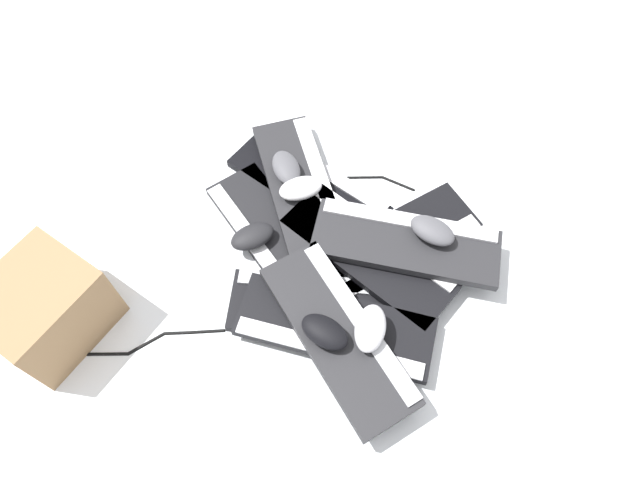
{
  "coord_description": "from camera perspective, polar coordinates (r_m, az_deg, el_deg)",
  "views": [
    {
      "loc": [
        -0.07,
        0.6,
        1.25
      ],
      "look_at": [
        0.05,
        -0.07,
        0.04
      ],
      "focal_mm": 32.0,
      "sensor_mm": 36.0,
      "label": 1
    }
  ],
  "objects": [
    {
      "name": "ground_plane",
      "position": [
        1.39,
        1.6,
        -3.75
      ],
      "size": [
        3.2,
        3.2,
        0.0
      ],
      "primitive_type": "plane",
      "color": "silver"
    },
    {
      "name": "keyboard_0",
      "position": [
        1.43,
        -4.58,
        0.25
      ],
      "size": [
        0.42,
        0.42,
        0.03
      ],
      "color": "black",
      "rests_on": "ground"
    },
    {
      "name": "keyboard_1",
      "position": [
        1.34,
        0.38,
        -6.66
      ],
      "size": [
        0.45,
        0.19,
        0.03
      ],
      "color": "black",
      "rests_on": "ground"
    },
    {
      "name": "keyboard_2",
      "position": [
        1.43,
        7.44,
        -0.38
      ],
      "size": [
        0.43,
        0.4,
        0.03
      ],
      "color": "black",
      "rests_on": "ground"
    },
    {
      "name": "keyboard_3",
      "position": [
        1.51,
        -1.12,
        5.47
      ],
      "size": [
        0.46,
        0.33,
        0.03
      ],
      "color": "black",
      "rests_on": "ground"
    },
    {
      "name": "keyboard_4",
      "position": [
        1.38,
        4.9,
        -1.31
      ],
      "size": [
        0.46,
        0.35,
        0.03
      ],
      "color": "black",
      "rests_on": "keyboard_2"
    },
    {
      "name": "keyboard_5",
      "position": [
        1.29,
        1.5,
        -8.77
      ],
      "size": [
        0.45,
        0.18,
        0.03
      ],
      "color": "black",
      "rests_on": "keyboard_1"
    },
    {
      "name": "keyboard_6",
      "position": [
        1.37,
        8.6,
        -0.2
      ],
      "size": [
        0.44,
        0.16,
        0.03
      ],
      "color": "#232326",
      "rests_on": "keyboard_4"
    },
    {
      "name": "keyboard_7",
      "position": [
        1.26,
        1.89,
        -9.35
      ],
      "size": [
        0.4,
        0.43,
        0.03
      ],
      "color": "#232326",
      "rests_on": "keyboard_5"
    },
    {
      "name": "keyboard_8",
      "position": [
        1.47,
        -1.93,
        5.29
      ],
      "size": [
        0.33,
        0.46,
        0.03
      ],
      "color": "#232326",
      "rests_on": "keyboard_3"
    },
    {
      "name": "mouse_0",
      "position": [
        1.22,
        0.48,
        -9.18
      ],
      "size": [
        0.13,
        0.1,
        0.04
      ],
      "primitive_type": "ellipsoid",
      "rotation": [
        0.0,
        0.0,
        5.89
      ],
      "color": "black",
      "rests_on": "keyboard_7"
    },
    {
      "name": "mouse_1",
      "position": [
        1.35,
        11.18,
        0.94
      ],
      "size": [
        0.13,
        0.1,
        0.04
      ],
      "primitive_type": "ellipsoid",
      "rotation": [
        0.0,
        0.0,
        2.75
      ],
      "color": "#4C4C51",
      "rests_on": "keyboard_6"
    },
    {
      "name": "mouse_2",
      "position": [
        1.4,
        -6.77,
        0.35
      ],
      "size": [
        0.13,
        0.12,
        0.04
      ],
      "primitive_type": "ellipsoid",
      "rotation": [
        0.0,
        0.0,
        0.65
      ],
      "color": "black",
      "rests_on": "keyboard_0"
    },
    {
      "name": "mouse_3",
      "position": [
        1.43,
        -1.94,
        5.19
      ],
      "size": [
        0.13,
        0.11,
        0.04
      ],
      "primitive_type": "ellipsoid",
      "rotation": [
        0.0,
        0.0,
        3.63
      ],
      "color": "silver",
      "rests_on": "keyboard_8"
    },
    {
      "name": "mouse_4",
      "position": [
        1.46,
        -3.4,
        7.22
      ],
      "size": [
        0.11,
        0.13,
        0.04
      ],
      "primitive_type": "ellipsoid",
      "rotation": [
        0.0,
        0.0,
        5.26
      ],
      "color": "#4C4C51",
      "rests_on": "keyboard_8"
    },
    {
      "name": "mouse_5",
      "position": [
        1.23,
        5.05,
        -8.79
      ],
      "size": [
        0.07,
        0.11,
        0.04
      ],
      "primitive_type": "ellipsoid",
      "rotation": [
        0.0,
        0.0,
        1.53
      ],
      "color": "#B7B7BC",
      "rests_on": "keyboard_7"
    },
    {
      "name": "cable_0",
      "position": [
        1.45,
        0.18,
        1.21
      ],
      "size": [
        0.33,
        0.46,
        0.01
      ],
      "color": "black",
      "rests_on": "ground"
    },
    {
      "name": "cable_1",
      "position": [
        1.44,
        -22.46,
        -8.3
      ],
      "size": [
        0.63,
        0.13,
        0.01
      ],
      "color": "black",
      "rests_on": "ground"
    },
    {
      "name": "cardboard_box",
      "position": [
        1.39,
        -25.76,
        -6.22
      ],
      "size": [
        0.28,
        0.3,
        0.19
      ],
      "primitive_type": "cube",
      "rotation": [
        0.0,
        0.0,
        2.72
      ],
      "color": "olive",
      "rests_on": "ground"
    }
  ]
}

